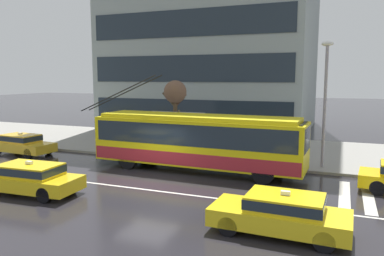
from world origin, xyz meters
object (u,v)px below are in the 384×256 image
object	(u,v)px
taxi_oncoming_near	(28,177)
pedestrian_approaching_curb	(274,144)
taxi_queued_behind_bus	(22,143)
street_lamp	(325,94)
trolleybus	(197,140)
pedestrian_at_shelter	(242,131)
taxi_oncoming_far	(281,212)
street_tree_bare	(175,94)
pedestrian_walking_past	(183,128)
bus_shelter	(174,122)

from	to	relation	value
taxi_oncoming_near	pedestrian_approaching_curb	xyz separation A→B (m)	(8.58, 9.76, 0.38)
taxi_queued_behind_bus	pedestrian_approaching_curb	xyz separation A→B (m)	(15.24, 3.62, 0.39)
taxi_queued_behind_bus	street_lamp	bearing A→B (deg)	8.98
trolleybus	pedestrian_at_shelter	bearing A→B (deg)	68.00
taxi_oncoming_far	pedestrian_approaching_curb	size ratio (longest dim) A/B	2.68
street_tree_bare	trolleybus	bearing A→B (deg)	-53.67
pedestrian_walking_past	pedestrian_at_shelter	bearing A→B (deg)	8.06
pedestrian_walking_past	street_lamp	distance (m)	8.52
bus_shelter	pedestrian_at_shelter	world-z (taller)	bus_shelter
taxi_queued_behind_bus	street_lamp	world-z (taller)	street_lamp
pedestrian_at_shelter	pedestrian_approaching_curb	distance (m)	2.01
taxi_oncoming_far	street_lamp	distance (m)	9.84
pedestrian_walking_past	street_lamp	size ratio (longest dim) A/B	0.31
street_lamp	street_tree_bare	distance (m)	9.46
bus_shelter	street_tree_bare	distance (m)	2.03
pedestrian_at_shelter	street_tree_bare	xyz separation A→B (m)	(-4.70, 0.80, 2.06)
taxi_oncoming_near	taxi_oncoming_far	world-z (taller)	same
pedestrian_at_shelter	street_lamp	xyz separation A→B (m)	(4.59, -0.94, 2.31)
pedestrian_walking_past	street_tree_bare	xyz separation A→B (m)	(-1.08, 1.31, 1.98)
bus_shelter	pedestrian_approaching_curb	bearing A→B (deg)	0.75
bus_shelter	taxi_queued_behind_bus	bearing A→B (deg)	-158.52
trolleybus	pedestrian_walking_past	world-z (taller)	trolleybus
street_lamp	street_tree_bare	xyz separation A→B (m)	(-9.30, 1.73, -0.25)
taxi_oncoming_near	pedestrian_walking_past	world-z (taller)	pedestrian_walking_past
taxi_oncoming_far	pedestrian_at_shelter	size ratio (longest dim) A/B	2.17
pedestrian_approaching_curb	street_tree_bare	distance (m)	7.20
taxi_oncoming_near	street_tree_bare	distance (m)	11.31
trolleybus	taxi_queued_behind_bus	world-z (taller)	trolleybus
street_tree_bare	taxi_oncoming_far	bearing A→B (deg)	-51.98
taxi_queued_behind_bus	street_tree_bare	bearing A→B (deg)	27.88
pedestrian_approaching_curb	pedestrian_walking_past	world-z (taller)	pedestrian_walking_past
taxi_oncoming_far	pedestrian_at_shelter	distance (m)	10.93
trolleybus	pedestrian_approaching_curb	bearing A→B (deg)	45.83
taxi_queued_behind_bus	street_lamp	distance (m)	18.44
trolleybus	taxi_oncoming_far	bearing A→B (deg)	-50.88
street_lamp	street_tree_bare	world-z (taller)	street_lamp
bus_shelter	pedestrian_at_shelter	bearing A→B (deg)	3.01
street_lamp	bus_shelter	bearing A→B (deg)	175.47
bus_shelter	street_lamp	world-z (taller)	street_lamp
trolleybus	pedestrian_walking_past	xyz separation A→B (m)	(-2.16, 3.10, 0.18)
pedestrian_at_shelter	street_lamp	distance (m)	5.22
bus_shelter	trolleybus	bearing A→B (deg)	-49.66
taxi_oncoming_far	bus_shelter	bearing A→B (deg)	129.54
trolleybus	street_lamp	xyz separation A→B (m)	(6.05, 2.68, 2.40)
taxi_queued_behind_bus	street_tree_bare	xyz separation A→B (m)	(8.63, 4.56, 3.06)
street_tree_bare	taxi_queued_behind_bus	bearing A→B (deg)	-152.12
pedestrian_approaching_curb	pedestrian_walking_past	bearing A→B (deg)	-176.21
taxi_oncoming_near	pedestrian_at_shelter	distance (m)	11.98
trolleybus	taxi_queued_behind_bus	distance (m)	11.91
taxi_oncoming_far	street_tree_bare	size ratio (longest dim) A/B	0.95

